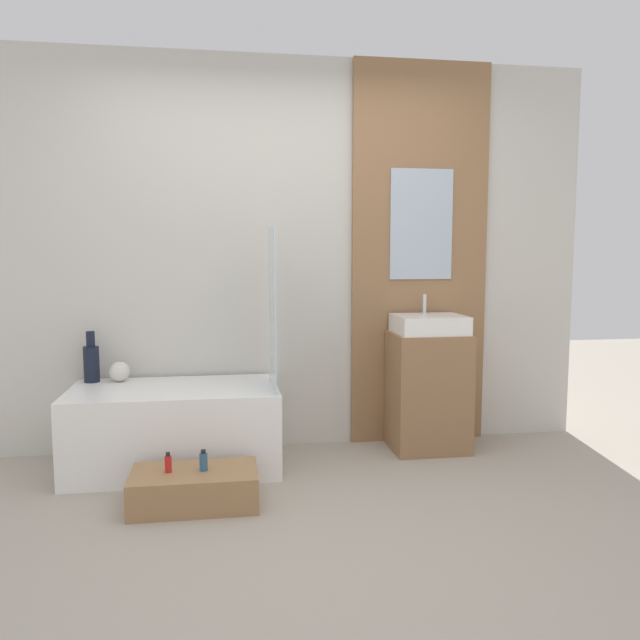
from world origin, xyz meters
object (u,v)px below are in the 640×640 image
Objects in this scene: vase_tall_dark at (91,361)px; bottle_soap_primary at (168,463)px; vase_round_light at (119,372)px; bathtub at (175,427)px; wooden_step_bench at (194,488)px; bottle_soap_secondary at (203,461)px; sink at (429,324)px.

bottle_soap_primary is (0.54, -0.85, -0.40)m from vase_tall_dark.
vase_tall_dark is 2.52× the size of vase_round_light.
bathtub is 1.91× the size of wooden_step_bench.
bathtub reaches higher than bottle_soap_secondary.
bathtub reaches higher than bottle_soap_primary.
vase_tall_dark is at bearing 176.67° from sink.
vase_round_light is 1.05m from bottle_soap_secondary.
bathtub is 2.77× the size of sink.
bottle_soap_primary reaches higher than wooden_step_bench.
bathtub is 11.86× the size of bottle_soap_primary.
wooden_step_bench is 1.21m from vase_tall_dark.
bathtub is 0.64m from bottle_soap_secondary.
vase_round_light reaches higher than bottle_soap_secondary.
bottle_soap_secondary is (0.18, -0.00, 0.00)m from bottle_soap_primary.
bathtub is 0.64m from wooden_step_bench.
sink is 2.03m from vase_round_light.
vase_round_light is at bearing 176.84° from sink.
vase_round_light is 0.97m from bottle_soap_primary.
bathtub is at bearing 107.20° from bottle_soap_secondary.
sink is at bearing 25.69° from wooden_step_bench.
vase_round_light is at bearing 147.10° from bathtub.
sink is (1.65, 0.12, 0.59)m from bathtub.
bottle_soap_primary is at bearing -66.53° from vase_round_light.
bathtub is at bearing 102.88° from wooden_step_bench.
wooden_step_bench is 5.09× the size of vase_round_light.
vase_tall_dark reaches higher than wooden_step_bench.
bottle_soap_secondary is (0.54, -0.84, -0.33)m from vase_round_light.
vase_tall_dark reaches higher than vase_round_light.
sink is at bearing 4.15° from bathtub.
wooden_step_bench is at bearing -77.12° from bathtub.
bottle_soap_primary is at bearing 180.00° from bottle_soap_secondary.
bathtub is at bearing -32.90° from vase_round_light.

